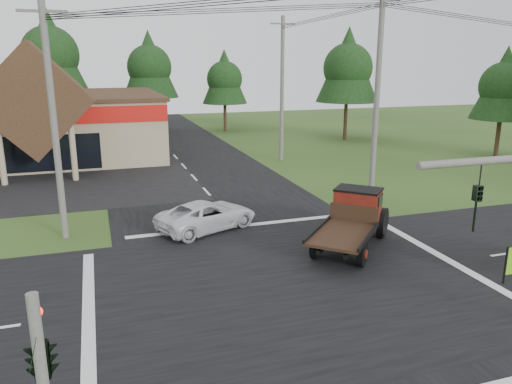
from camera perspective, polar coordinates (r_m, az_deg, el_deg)
name	(u,v)px	position (r m, az deg, el deg)	size (l,w,h in m)	color
ground	(291,286)	(18.49, 3.99, -10.66)	(120.00, 120.00, 0.00)	#2C4819
road_ns	(291,286)	(18.49, 3.99, -10.63)	(12.00, 120.00, 0.02)	black
road_ew	(291,286)	(18.49, 3.99, -10.63)	(120.00, 12.00, 0.02)	black
traffic_signal_corner	(39,337)	(9.31, -23.57, -14.98)	(0.53, 2.48, 4.40)	#595651
utility_pole_nw	(54,121)	(23.62, -22.13, 7.56)	(2.00, 0.30, 10.50)	#595651
utility_pole_ne	(377,100)	(27.55, 13.63, 10.18)	(2.00, 0.30, 11.50)	#595651
utility_pole_n	(282,89)	(40.15, 2.99, 11.72)	(2.00, 0.30, 11.20)	#595651
tree_row_c	(50,52)	(56.55, -22.51, 14.60)	(7.28, 7.28, 13.13)	#332316
tree_row_d	(149,65)	(57.78, -12.10, 14.02)	(6.16, 6.16, 11.11)	#332316
tree_row_e	(225,77)	(57.29, -3.62, 12.96)	(5.04, 5.04, 9.09)	#332316
tree_side_ne	(348,66)	(51.55, 10.46, 14.03)	(6.16, 6.16, 11.11)	#332316
tree_side_e_near	(504,84)	(46.56, 26.52, 11.01)	(5.04, 5.04, 9.09)	#332316
antique_flatbed_truck	(351,221)	(21.86, 10.76, -3.31)	(2.25, 5.89, 2.46)	#52110B
white_pickup	(207,215)	(24.18, -5.61, -2.66)	(2.31, 5.01, 1.39)	silver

